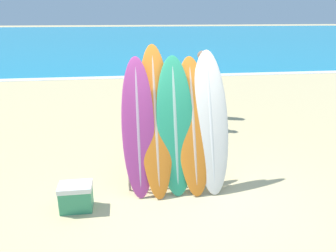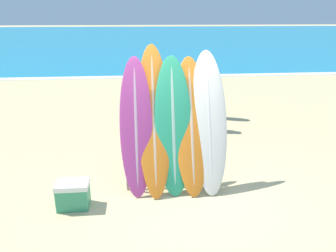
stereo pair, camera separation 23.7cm
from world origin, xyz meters
name	(u,v)px [view 2 (the right image)]	position (x,y,z in m)	size (l,w,h in m)	color
ground_plane	(190,198)	(0.00, 0.00, 0.00)	(160.00, 160.00, 0.00)	tan
ocean_water	(141,35)	(0.00, 39.63, 0.00)	(120.00, 60.00, 0.01)	teal
surfboard_rack	(173,164)	(-0.23, 0.34, 0.43)	(1.51, 0.04, 0.78)	gray
surfboard_slot_0	(136,127)	(-0.80, 0.41, 1.05)	(0.51, 0.76, 2.10)	#B23D8E
surfboard_slot_1	(154,120)	(-0.51, 0.48, 1.13)	(0.52, 1.05, 2.27)	orange
surfboard_slot_2	(173,126)	(-0.21, 0.42, 1.05)	(0.59, 0.80, 2.11)	#289E70
surfboard_slot_3	(191,126)	(0.08, 0.43, 1.04)	(0.54, 0.95, 2.08)	orange
surfboard_slot_4	(209,122)	(0.36, 0.44, 1.09)	(0.57, 0.96, 2.17)	silver
person_near_water	(198,94)	(0.68, 3.15, 0.88)	(0.28, 0.26, 1.62)	#846047
person_mid_beach	(206,82)	(1.09, 4.12, 0.98)	(0.24, 0.30, 1.80)	#846047
cooler_box	(73,195)	(-1.74, -0.08, 0.20)	(0.47, 0.33, 0.40)	#389366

